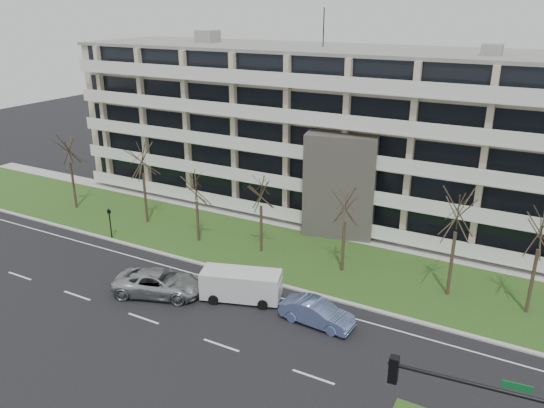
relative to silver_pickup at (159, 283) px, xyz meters
The scene contains 17 objects.
ground 7.75m from the silver_pickup, 22.53° to the right, with size 160.00×160.00×0.00m, color black.
grass_verge 12.34m from the silver_pickup, 54.72° to the left, with size 90.00×10.00×0.06m, color #314F1A.
curb 8.76m from the silver_pickup, 35.38° to the left, with size 90.00×0.35×0.12m, color #B2B2AD.
sidewalk 17.12m from the silver_pickup, 65.43° to the left, with size 90.00×2.00×0.08m, color #B2B2AD.
lane_edge_line 7.99m from the silver_pickup, 26.53° to the left, with size 90.00×0.12×0.01m, color white.
apartment_building 24.42m from the silver_pickup, 72.38° to the left, with size 60.50×15.10×18.75m.
silver_pickup is the anchor object (origin of this frame).
blue_sedan 11.32m from the silver_pickup, ahead, with size 1.66×4.77×1.57m, color #788CD0.
white_van 5.89m from the silver_pickup, 21.55° to the left, with size 5.74×3.56×2.09m.
pedestrian_signal 11.23m from the silver_pickup, 151.05° to the left, with size 0.28×0.23×2.74m.
tree_0 21.17m from the silver_pickup, 153.22° to the left, with size 4.18×4.18×8.35m.
tree_1 14.75m from the silver_pickup, 134.46° to the left, with size 4.27×4.27×8.54m.
tree_2 9.93m from the silver_pickup, 108.43° to the left, with size 3.21×3.21×6.42m.
tree_3 10.83m from the silver_pickup, 72.94° to the left, with size 3.54×3.54×7.07m.
tree_4 14.44m from the silver_pickup, 43.10° to the left, with size 3.63×3.63×7.26m.
tree_5 20.91m from the silver_pickup, 28.16° to the left, with size 4.26×4.26×8.52m.
tree_6 25.31m from the silver_pickup, 22.96° to the left, with size 4.08×4.08×8.15m.
Camera 1 is at (15.30, -21.83, 18.97)m, focal length 35.00 mm.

